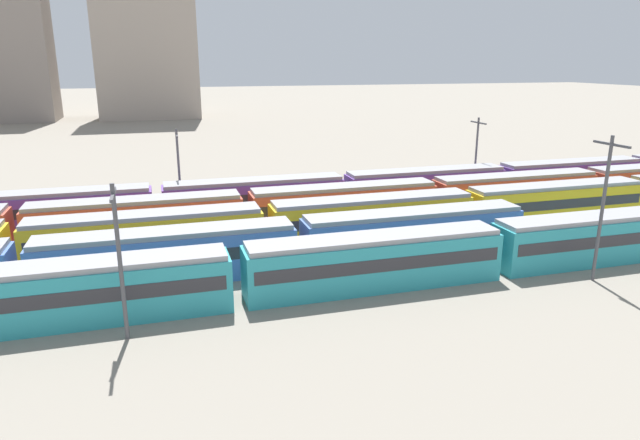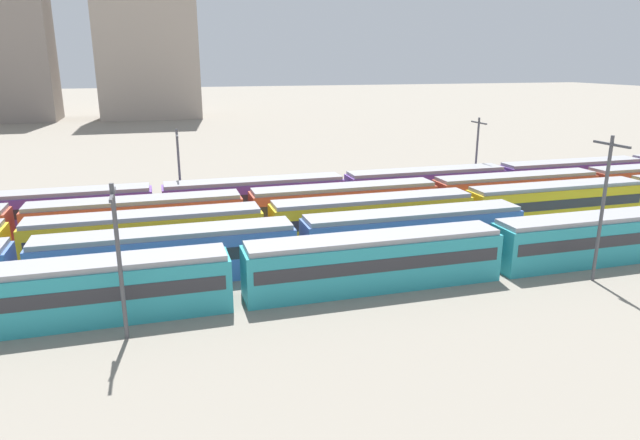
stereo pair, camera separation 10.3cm
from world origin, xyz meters
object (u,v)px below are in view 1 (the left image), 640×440
(catenary_pole_2, at_px, (119,255))
(train_track_3, at_px, (433,197))
(train_track_0, at_px, (375,261))
(train_track_4, at_px, (426,186))
(catenary_pole_3, at_px, (179,167))
(train_track_2, at_px, (372,217))
(catenary_pole_0, at_px, (603,203))
(catenary_pole_1, at_px, (476,151))
(train_track_1, at_px, (168,255))

(catenary_pole_2, bearing_deg, train_track_3, 32.98)
(train_track_0, height_order, train_track_3, same)
(train_track_0, xyz_separation_m, train_track_4, (14.31, 20.80, 0.00))
(catenary_pole_3, bearing_deg, train_track_4, -6.82)
(train_track_2, relative_size, train_track_3, 0.83)
(train_track_2, xyz_separation_m, train_track_3, (8.61, 5.20, 0.00))
(train_track_0, distance_m, train_track_4, 25.24)
(train_track_2, height_order, catenary_pole_0, catenary_pole_0)
(train_track_3, distance_m, catenary_pole_0, 19.45)
(train_track_2, distance_m, train_track_3, 10.05)
(train_track_2, distance_m, catenary_pole_1, 23.06)
(train_track_0, xyz_separation_m, catenary_pole_3, (-11.72, 23.91, 2.91))
(train_track_1, height_order, train_track_4, same)
(train_track_4, xyz_separation_m, catenary_pole_0, (1.15, -24.05, 3.81))
(catenary_pole_2, bearing_deg, train_track_1, 72.33)
(catenary_pole_2, distance_m, catenary_pole_3, 27.30)
(train_track_3, distance_m, catenary_pole_3, 25.82)
(train_track_0, distance_m, catenary_pole_1, 32.92)
(train_track_4, height_order, catenary_pole_1, catenary_pole_1)
(train_track_2, relative_size, catenary_pole_2, 10.47)
(catenary_pole_0, bearing_deg, train_track_3, 98.76)
(catenary_pole_0, relative_size, catenary_pole_1, 1.18)
(train_track_2, height_order, catenary_pole_2, catenary_pole_2)
(train_track_4, height_order, catenary_pole_3, catenary_pole_3)
(train_track_2, distance_m, train_track_4, 14.68)
(catenary_pole_1, relative_size, catenary_pole_3, 1.02)
(train_track_0, bearing_deg, train_track_4, 55.48)
(train_track_0, xyz_separation_m, train_track_2, (3.94, 10.40, 0.00))
(train_track_2, distance_m, catenary_pole_2, 24.36)
(train_track_0, bearing_deg, train_track_2, 69.23)
(train_track_3, distance_m, catenary_pole_1, 13.23)
(train_track_0, height_order, catenary_pole_0, catenary_pole_0)
(train_track_4, bearing_deg, catenary_pole_2, -141.96)
(catenary_pole_0, bearing_deg, train_track_2, 130.14)
(train_track_1, xyz_separation_m, train_track_4, (27.83, 15.60, 0.00))
(train_track_4, height_order, catenary_pole_0, catenary_pole_0)
(catenary_pole_0, relative_size, catenary_pole_3, 1.20)
(catenary_pole_2, bearing_deg, catenary_pole_1, 35.12)
(train_track_0, relative_size, train_track_4, 1.00)
(catenary_pole_0, bearing_deg, train_track_1, 163.75)
(train_track_0, bearing_deg, catenary_pole_2, -169.39)
(train_track_0, xyz_separation_m, train_track_3, (12.55, 15.60, 0.00))
(train_track_1, bearing_deg, train_track_4, 29.27)
(train_track_4, bearing_deg, train_track_1, -150.73)
(train_track_2, xyz_separation_m, catenary_pole_1, (18.36, 13.62, 3.01))
(train_track_4, bearing_deg, train_track_3, -108.66)
(train_track_3, bearing_deg, train_track_4, 71.34)
(train_track_4, distance_m, catenary_pole_3, 26.37)
(train_track_4, relative_size, catenary_pole_1, 10.67)
(catenary_pole_1, bearing_deg, train_track_2, -143.43)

